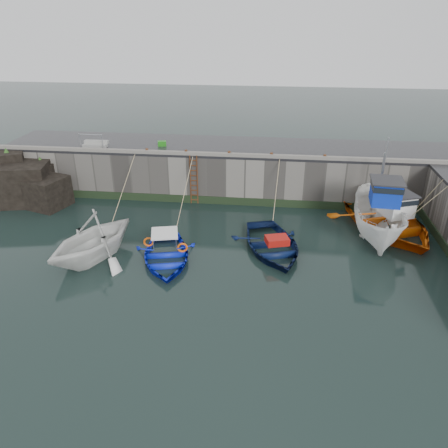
# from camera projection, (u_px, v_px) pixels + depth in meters

# --- Properties ---
(ground) EXTENTS (120.00, 120.00, 0.00)m
(ground) POSITION_uv_depth(u_px,v_px,m) (200.00, 294.00, 19.19)
(ground) COLOR black
(ground) RESTS_ON ground
(quay_back) EXTENTS (30.00, 5.00, 3.00)m
(quay_back) POSITION_uv_depth(u_px,v_px,m) (230.00, 169.00, 29.69)
(quay_back) COLOR slate
(quay_back) RESTS_ON ground
(road_back) EXTENTS (30.00, 5.00, 0.16)m
(road_back) POSITION_uv_depth(u_px,v_px,m) (230.00, 147.00, 29.00)
(road_back) COLOR black
(road_back) RESTS_ON quay_back
(kerb_back) EXTENTS (30.00, 0.30, 0.20)m
(kerb_back) POSITION_uv_depth(u_px,v_px,m) (226.00, 155.00, 26.82)
(kerb_back) COLOR slate
(kerb_back) RESTS_ON road_back
(algae_back) EXTENTS (30.00, 0.08, 0.50)m
(algae_back) POSITION_uv_depth(u_px,v_px,m) (225.00, 201.00, 27.98)
(algae_back) COLOR black
(algae_back) RESTS_ON ground
(rock_outcrop) EXTENTS (5.85, 4.24, 3.41)m
(rock_outcrop) POSITION_uv_depth(u_px,v_px,m) (25.00, 182.00, 28.13)
(rock_outcrop) COLOR black
(rock_outcrop) RESTS_ON ground
(ladder) EXTENTS (0.51, 0.08, 3.20)m
(ladder) POSITION_uv_depth(u_px,v_px,m) (194.00, 180.00, 27.56)
(ladder) COLOR #3F1E0F
(ladder) RESTS_ON ground
(boat_near_white) EXTENTS (6.37, 6.72, 2.78)m
(boat_near_white) POSITION_uv_depth(u_px,v_px,m) (95.00, 257.00, 22.04)
(boat_near_white) COLOR silver
(boat_near_white) RESTS_ON ground
(boat_near_white_rope) EXTENTS (0.04, 5.63, 3.10)m
(boat_near_white_rope) POSITION_uv_depth(u_px,v_px,m) (126.00, 216.00, 26.50)
(boat_near_white_rope) COLOR tan
(boat_near_white_rope) RESTS_ON ground
(boat_near_blue) EXTENTS (4.41, 5.41, 0.98)m
(boat_near_blue) POSITION_uv_depth(u_px,v_px,m) (166.00, 260.00, 21.79)
(boat_near_blue) COLOR #0E23D6
(boat_near_blue) RESTS_ON ground
(boat_near_blue_rope) EXTENTS (0.04, 5.50, 3.10)m
(boat_near_blue_rope) POSITION_uv_depth(u_px,v_px,m) (185.00, 218.00, 26.18)
(boat_near_blue_rope) COLOR tan
(boat_near_blue_rope) RESTS_ON ground
(boat_near_navy) EXTENTS (5.20, 6.22, 1.11)m
(boat_near_navy) POSITION_uv_depth(u_px,v_px,m) (272.00, 250.00, 22.73)
(boat_near_navy) COLOR #09163C
(boat_near_navy) RESTS_ON ground
(boat_near_navy_rope) EXTENTS (0.04, 4.10, 3.10)m
(boat_near_navy_rope) POSITION_uv_depth(u_px,v_px,m) (273.00, 217.00, 26.38)
(boat_near_navy_rope) COLOR tan
(boat_near_navy_rope) RESTS_ON ground
(boat_far_white) EXTENTS (3.11, 6.94, 5.61)m
(boat_far_white) POSITION_uv_depth(u_px,v_px,m) (379.00, 219.00, 23.54)
(boat_far_white) COLOR white
(boat_far_white) RESTS_ON ground
(boat_far_orange) EXTENTS (7.40, 8.57, 4.49)m
(boat_far_orange) POSITION_uv_depth(u_px,v_px,m) (387.00, 221.00, 24.74)
(boat_far_orange) COLOR #EA5F0C
(boat_far_orange) RESTS_ON ground
(fish_crate) EXTENTS (0.62, 0.49, 0.32)m
(fish_crate) POSITION_uv_depth(u_px,v_px,m) (162.00, 143.00, 28.86)
(fish_crate) COLOR #1D7916
(fish_crate) RESTS_ON road_back
(railing) EXTENTS (1.60, 1.05, 1.00)m
(railing) POSITION_uv_depth(u_px,v_px,m) (96.00, 144.00, 28.67)
(railing) COLOR #A5A8AD
(railing) RESTS_ON road_back
(bollard_a) EXTENTS (0.18, 0.18, 0.28)m
(bollard_a) POSITION_uv_depth(u_px,v_px,m) (147.00, 151.00, 27.42)
(bollard_a) COLOR #3F1E0F
(bollard_a) RESTS_ON road_back
(bollard_b) EXTENTS (0.18, 0.18, 0.28)m
(bollard_b) POSITION_uv_depth(u_px,v_px,m) (186.00, 152.00, 27.16)
(bollard_b) COLOR #3F1E0F
(bollard_b) RESTS_ON road_back
(bollard_c) EXTENTS (0.18, 0.18, 0.28)m
(bollard_c) POSITION_uv_depth(u_px,v_px,m) (229.00, 154.00, 26.88)
(bollard_c) COLOR #3F1E0F
(bollard_c) RESTS_ON road_back
(bollard_d) EXTENTS (0.18, 0.18, 0.28)m
(bollard_d) POSITION_uv_depth(u_px,v_px,m) (271.00, 155.00, 26.60)
(bollard_d) COLOR #3F1E0F
(bollard_d) RESTS_ON road_back
(bollard_e) EXTENTS (0.18, 0.18, 0.28)m
(bollard_e) POSITION_uv_depth(u_px,v_px,m) (325.00, 157.00, 26.27)
(bollard_e) COLOR #3F1E0F
(bollard_e) RESTS_ON road_back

